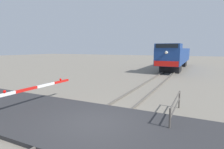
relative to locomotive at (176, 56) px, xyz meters
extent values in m
plane|color=gray|center=(0.00, -24.58, -1.99)|extent=(160.00, 160.00, 0.00)
cube|color=#59544C|center=(-0.72, -24.58, -1.91)|extent=(0.08, 80.00, 0.15)
cube|color=#59544C|center=(0.72, -24.58, -1.91)|extent=(0.08, 80.00, 0.15)
cube|color=#2D2D30|center=(0.00, -24.58, -1.91)|extent=(36.00, 4.80, 0.16)
cube|color=black|center=(0.00, -4.47, -1.46)|extent=(2.56, 3.20, 1.05)
cube|color=black|center=(0.00, 5.03, -1.46)|extent=(2.56, 3.20, 1.05)
cube|color=navy|center=(0.00, 0.28, 0.15)|extent=(3.01, 17.27, 2.18)
cube|color=navy|center=(0.00, -6.86, 1.53)|extent=(2.95, 3.00, 0.57)
cube|color=black|center=(0.00, -8.38, 1.53)|extent=(2.56, 0.06, 0.46)
cube|color=red|center=(0.00, -8.39, -0.59)|extent=(2.86, 0.08, 0.64)
sphere|color=#F2EACC|center=(0.00, -8.40, 0.75)|extent=(0.36, 0.36, 0.36)
cube|color=white|center=(-4.18, -25.70, -0.87)|extent=(0.10, 1.30, 0.14)
cube|color=red|center=(-4.18, -24.40, -0.87)|extent=(0.10, 1.30, 0.14)
cube|color=white|center=(-4.18, -23.11, -0.87)|extent=(0.10, 1.30, 0.14)
cube|color=red|center=(-4.18, -21.81, -0.87)|extent=(0.10, 1.30, 0.14)
sphere|color=red|center=(-4.18, -25.57, -0.73)|extent=(0.14, 0.14, 0.14)
sphere|color=red|center=(-4.18, -21.88, -0.73)|extent=(0.14, 0.14, 0.14)
cylinder|color=#4C4742|center=(2.85, -23.71, -1.51)|extent=(0.08, 0.08, 0.95)
cylinder|color=#4C4742|center=(2.85, -20.51, -1.51)|extent=(0.08, 0.08, 0.95)
cylinder|color=#4C4742|center=(2.85, -22.11, -1.08)|extent=(0.06, 3.19, 0.06)
cylinder|color=#4C4742|center=(2.85, -22.11, -1.46)|extent=(0.06, 3.19, 0.06)
camera|label=1|loc=(3.82, -30.71, 1.22)|focal=29.35mm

